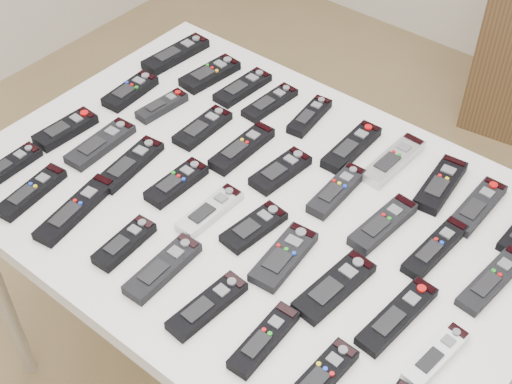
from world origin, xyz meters
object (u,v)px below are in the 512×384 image
Objects in this scene: remote_7 at (440,184)px; remote_16 at (383,224)px; remote_3 at (270,103)px; remote_32 at (124,243)px; remote_21 at (130,164)px; remote_30 at (31,192)px; remote_12 at (203,128)px; remote_4 at (310,116)px; remote_27 at (397,316)px; remote_34 at (207,306)px; remote_6 at (393,160)px; remote_31 at (75,209)px; remote_19 at (66,129)px; remote_33 at (163,268)px; remote_1 at (210,74)px; remote_25 at (284,257)px; remote_11 at (162,106)px; remote_36 at (322,376)px; remote_8 at (477,206)px; remote_13 at (242,148)px; remote_14 at (281,171)px; remote_22 at (177,183)px; remote_15 at (337,191)px; remote_0 at (176,54)px; table at (256,217)px; remote_35 at (264,339)px; remote_24 at (254,227)px; remote_18 at (492,280)px; remote_5 at (351,147)px; remote_2 at (243,87)px; remote_28 at (436,356)px; remote_26 at (334,287)px.

remote_16 is (-0.03, -0.18, 0.00)m from remote_7.
remote_32 is (0.07, -0.56, 0.00)m from remote_3.
remote_30 reaches higher than remote_21.
remote_21 is (-0.04, -0.20, 0.00)m from remote_12.
remote_4 is 0.85× the size of remote_7.
remote_27 and remote_34 have the same top height.
remote_31 is at bearing -125.73° from remote_6.
remote_19 is 0.51m from remote_33.
remote_6 is at bearing 43.07° from remote_31.
remote_25 is at bearing -29.11° from remote_1.
remote_34 is at bearing -32.56° from remote_11.
remote_4 is 0.98× the size of remote_36.
remote_8 is (0.77, -0.00, -0.00)m from remote_1.
remote_25 is (0.28, -0.20, -0.00)m from remote_13.
remote_1 reaches higher than remote_30.
remote_14 reaches higher than remote_8.
remote_8 is 1.28× the size of remote_11.
remote_12 is 1.04× the size of remote_22.
remote_0 is at bearing 163.87° from remote_15.
table is 0.39m from remote_31.
remote_0 reaches higher than remote_35.
remote_11 is at bearing 132.96° from remote_33.
remote_6 is 0.96× the size of remote_27.
remote_12 is 1.03× the size of remote_36.
remote_35 is at bearing -100.66° from remote_7.
remote_16 is at bearing 5.28° from remote_11.
remote_34 is (0.23, -0.01, -0.00)m from remote_32.
remote_21 is at bearing -102.07° from remote_12.
remote_13 is at bearing -176.85° from remote_15.
remote_31 reaches higher than table.
remote_24 and remote_27 have the same top height.
remote_18 is 0.91× the size of remote_31.
remote_4 is (0.44, 0.01, -0.00)m from remote_0.
remote_19 is 0.74× the size of remote_31.
remote_31 is at bearing -120.46° from remote_14.
remote_5 and remote_6 have the same top height.
remote_5 is 0.99× the size of remote_21.
remote_27 is at bearing 49.04° from remote_35.
remote_18 is at bearing 67.45° from remote_27.
remote_2 is at bearing 139.24° from remote_24.
remote_24 is 0.27m from remote_32.
remote_34 and remote_36 have the same top height.
remote_19 is (-0.11, -0.39, 0.00)m from remote_1.
remote_15 and remote_16 have the same top height.
remote_36 is (0.07, -0.56, -0.00)m from remote_7.
remote_4 is 0.71m from remote_28.
remote_26 is 0.95× the size of remote_27.
remote_35 is (0.43, -0.56, 0.00)m from remote_3.
remote_18 is at bearing 96.10° from remote_28.
remote_7 is at bearing 23.73° from remote_13.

